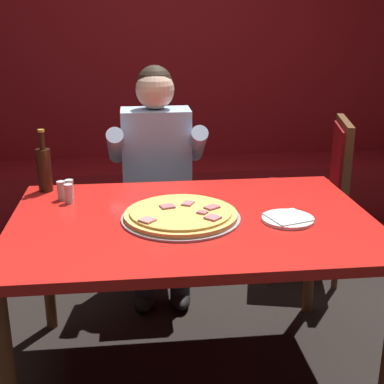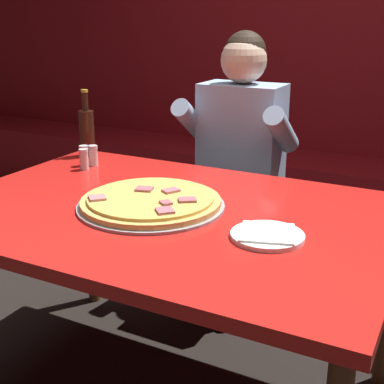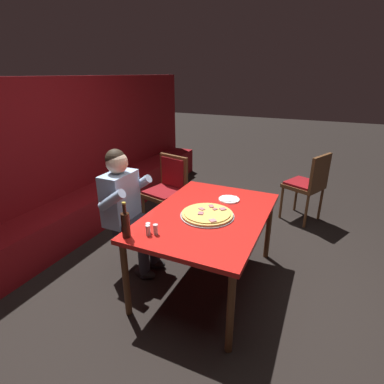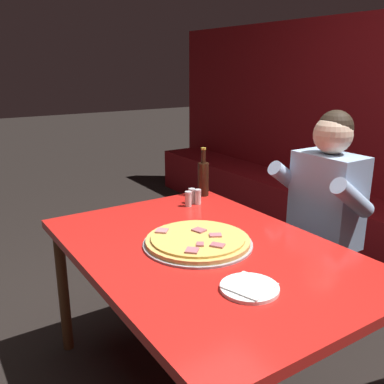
# 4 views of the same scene
# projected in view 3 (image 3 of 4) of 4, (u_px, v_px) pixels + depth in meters

# --- Properties ---
(ground_plane) EXTENTS (24.00, 24.00, 0.00)m
(ground_plane) POSITION_uv_depth(u_px,v_px,m) (206.00, 281.00, 2.99)
(ground_plane) COLOR black
(booth_wall_panel) EXTENTS (6.80, 0.16, 1.90)m
(booth_wall_panel) POSITION_uv_depth(u_px,v_px,m) (34.00, 164.00, 3.48)
(booth_wall_panel) COLOR maroon
(booth_wall_panel) RESTS_ON ground_plane
(booth_bench) EXTENTS (6.46, 0.48, 0.46)m
(booth_bench) POSITION_uv_depth(u_px,v_px,m) (64.00, 224.00, 3.62)
(booth_bench) COLOR maroon
(booth_bench) RESTS_ON ground_plane
(main_dining_table) EXTENTS (1.47, 1.02, 0.74)m
(main_dining_table) POSITION_uv_depth(u_px,v_px,m) (208.00, 220.00, 2.74)
(main_dining_table) COLOR brown
(main_dining_table) RESTS_ON ground_plane
(pizza) EXTENTS (0.48, 0.48, 0.05)m
(pizza) POSITION_uv_depth(u_px,v_px,m) (207.00, 214.00, 2.66)
(pizza) COLOR #9E9EA3
(pizza) RESTS_ON main_dining_table
(plate_white_paper) EXTENTS (0.21, 0.21, 0.02)m
(plate_white_paper) POSITION_uv_depth(u_px,v_px,m) (229.00, 199.00, 3.00)
(plate_white_paper) COLOR white
(plate_white_paper) RESTS_ON main_dining_table
(beer_bottle) EXTENTS (0.07, 0.07, 0.29)m
(beer_bottle) POSITION_uv_depth(u_px,v_px,m) (126.00, 224.00, 2.29)
(beer_bottle) COLOR black
(beer_bottle) RESTS_ON main_dining_table
(shaker_parmesan) EXTENTS (0.04, 0.04, 0.09)m
(shaker_parmesan) POSITION_uv_depth(u_px,v_px,m) (148.00, 228.00, 2.38)
(shaker_parmesan) COLOR silver
(shaker_parmesan) RESTS_ON main_dining_table
(shaker_black_pepper) EXTENTS (0.04, 0.04, 0.09)m
(shaker_black_pepper) POSITION_uv_depth(u_px,v_px,m) (148.00, 231.00, 2.34)
(shaker_black_pepper) COLOR silver
(shaker_black_pepper) RESTS_ON main_dining_table
(shaker_red_pepper_flakes) EXTENTS (0.04, 0.04, 0.09)m
(shaker_red_pepper_flakes) POSITION_uv_depth(u_px,v_px,m) (156.00, 230.00, 2.35)
(shaker_red_pepper_flakes) COLOR silver
(shaker_red_pepper_flakes) RESTS_ON main_dining_table
(diner_seated_blue_shirt) EXTENTS (0.53, 0.53, 1.27)m
(diner_seated_blue_shirt) POSITION_uv_depth(u_px,v_px,m) (128.00, 206.00, 2.95)
(diner_seated_blue_shirt) COLOR black
(diner_seated_blue_shirt) RESTS_ON ground_plane
(dining_chair_near_left) EXTENTS (0.58, 0.58, 0.96)m
(dining_chair_near_left) POSITION_uv_depth(u_px,v_px,m) (309.00, 182.00, 4.01)
(dining_chair_near_left) COLOR brown
(dining_chair_near_left) RESTS_ON ground_plane
(dining_chair_near_right) EXTENTS (0.53, 0.53, 0.96)m
(dining_chair_near_right) POSITION_uv_depth(u_px,v_px,m) (168.00, 187.00, 3.84)
(dining_chair_near_right) COLOR brown
(dining_chair_near_right) RESTS_ON ground_plane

